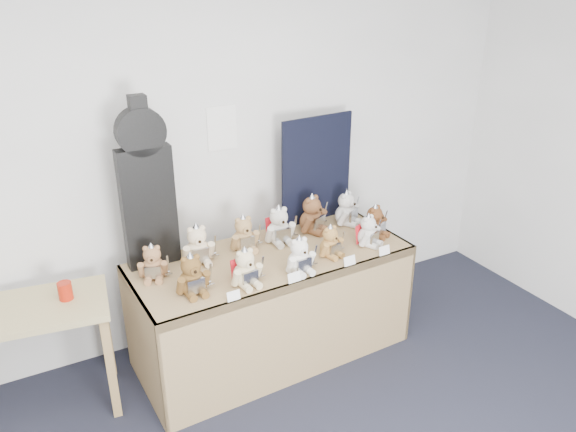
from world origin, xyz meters
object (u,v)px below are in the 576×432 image
teddy_back_centre_right (279,227)px  teddy_back_end (347,210)px  guitar_case (146,186)px  teddy_back_far_left (153,264)px  teddy_front_far_left (192,276)px  teddy_back_right (313,216)px  teddy_front_right (331,243)px  teddy_back_centre_left (244,235)px  teddy_front_left (246,269)px  teddy_front_far_right (368,232)px  display_table (277,282)px  teddy_back_left (198,246)px  teddy_front_centre (300,257)px  teddy_front_end (375,223)px  side_table (31,326)px  red_cup (65,291)px

teddy_back_centre_right → teddy_back_end: bearing=5.2°
guitar_case → teddy_back_far_left: size_ratio=4.31×
teddy_front_far_left → teddy_back_right: (1.04, 0.39, 0.01)m
teddy_back_end → guitar_case: bearing=147.7°
guitar_case → teddy_front_right: guitar_case is taller
teddy_front_right → teddy_back_centre_left: 0.58m
teddy_front_left → teddy_front_far_right: teddy_front_left is taller
teddy_front_far_left → teddy_front_left: size_ratio=1.04×
display_table → teddy_back_left: 0.58m
teddy_front_right → teddy_back_far_left: (-1.10, 0.26, 0.00)m
teddy_back_centre_right → teddy_front_centre: bearing=-98.5°
guitar_case → teddy_back_centre_right: (0.84, -0.11, -0.41)m
teddy_front_far_right → teddy_front_end: (0.12, 0.09, 0.01)m
teddy_back_right → teddy_front_far_left: bearing=177.1°
teddy_front_centre → teddy_front_far_right: size_ratio=1.07×
teddy_back_left → teddy_back_end: size_ratio=1.02×
side_table → teddy_front_centre: 1.62m
teddy_front_end → teddy_back_centre_right: bearing=134.7°
teddy_back_left → teddy_back_centre_left: teddy_back_left is taller
teddy_front_right → teddy_front_far_right: bearing=-9.3°
teddy_front_left → teddy_back_centre_right: (0.44, 0.41, 0.01)m
display_table → teddy_front_centre: 0.34m
teddy_front_left → red_cup: bearing=151.6°
display_table → teddy_front_end: size_ratio=7.15×
teddy_front_left → teddy_back_left: bearing=105.0°
teddy_front_far_right → teddy_front_right: bearing=158.5°
teddy_front_far_left → teddy_front_far_right: bearing=-1.4°
teddy_front_end → red_cup: bearing=149.0°
teddy_back_centre_left → teddy_back_right: bearing=4.1°
guitar_case → teddy_front_far_right: guitar_case is taller
display_table → teddy_front_far_right: bearing=-10.2°
teddy_front_centre → teddy_back_right: bearing=48.3°
teddy_front_far_right → teddy_back_right: teddy_back_right is taller
side_table → teddy_front_left: size_ratio=3.53×
teddy_front_end → teddy_back_far_left: 1.54m
teddy_front_far_left → teddy_back_centre_left: teddy_front_far_left is taller
teddy_front_centre → teddy_front_right: (0.28, 0.09, -0.01)m
teddy_front_far_left → teddy_back_far_left: (-0.15, 0.28, -0.01)m
display_table → side_table: 1.50m
teddy_front_right → teddy_back_left: size_ratio=0.82×
red_cup → teddy_front_right: bearing=-11.4°
teddy_front_centre → side_table: bearing=161.2°
teddy_front_centre → teddy_front_end: size_ratio=1.01×
teddy_front_far_left → teddy_back_centre_right: size_ratio=0.95×
display_table → teddy_back_left: bearing=152.2°
teddy_back_far_left → teddy_front_end: bearing=12.4°
teddy_front_left → guitar_case: bearing=121.7°
teddy_front_left → teddy_back_centre_left: teddy_back_centre_left is taller
teddy_front_far_right → display_table: bearing=148.2°
teddy_back_end → teddy_back_right: bearing=149.4°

